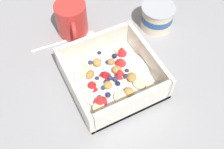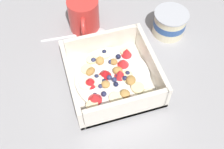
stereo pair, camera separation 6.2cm
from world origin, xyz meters
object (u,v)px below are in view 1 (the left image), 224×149
object	(u,v)px
spoon	(77,36)
fruit_bowl	(112,77)
yogurt_cup	(157,16)
coffee_mug	(72,20)

from	to	relation	value
spoon	fruit_bowl	bearing A→B (deg)	6.55
fruit_bowl	yogurt_cup	distance (m)	0.22
fruit_bowl	coffee_mug	xyz separation A→B (m)	(-0.19, -0.02, 0.02)
spoon	yogurt_cup	distance (m)	0.22
fruit_bowl	yogurt_cup	size ratio (longest dim) A/B	2.24
yogurt_cup	fruit_bowl	bearing A→B (deg)	-59.81
yogurt_cup	coffee_mug	world-z (taller)	coffee_mug
spoon	yogurt_cup	bearing A→B (deg)	75.03
spoon	yogurt_cup	world-z (taller)	yogurt_cup
fruit_bowl	yogurt_cup	xyz separation A→B (m)	(-0.11, 0.19, 0.01)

